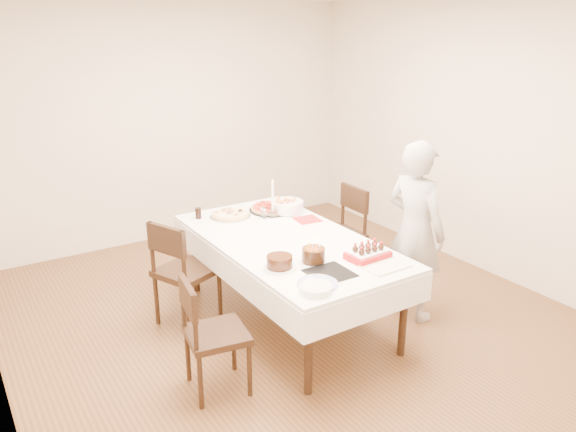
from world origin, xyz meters
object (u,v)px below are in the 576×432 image
chair_left_savory (187,271)px  pizza_white (230,215)px  layer_cake (280,262)px  strawberry_box (368,254)px  pizza_pepperoni (271,208)px  cola_glass (198,213)px  chair_left_dessert (217,334)px  pasta_bowl (287,206)px  chair_right_savory (337,235)px  birthday_cake (314,250)px  dining_table (288,280)px  person (415,231)px  taper_candle (273,198)px

chair_left_savory → pizza_white: 0.73m
layer_cake → strawberry_box: layer_cake is taller
pizza_pepperoni → cola_glass: size_ratio=4.15×
chair_left_dessert → pasta_bowl: bearing=-129.5°
chair_right_savory → birthday_cake: bearing=-134.9°
dining_table → strawberry_box: (0.29, -0.67, 0.41)m
chair_right_savory → pizza_pepperoni: 0.72m
birthday_cake → pasta_bowl: bearing=66.9°
chair_right_savory → strawberry_box: 1.27m
dining_table → chair_left_dessert: chair_left_dessert is taller
person → pizza_pepperoni: size_ratio=3.71×
layer_cake → cola_glass: bearing=91.9°
dining_table → chair_right_savory: chair_right_savory is taller
birthday_cake → strawberry_box: 0.42m
chair_left_savory → pizza_pepperoni: chair_left_savory is taller
taper_candle → pizza_pepperoni: bearing=63.1°
dining_table → pasta_bowl: (0.37, 0.60, 0.43)m
taper_candle → layer_cake: 1.15m
pizza_white → taper_candle: (0.33, -0.21, 0.16)m
taper_candle → person: bearing=-53.5°
taper_candle → chair_left_dessert: bearing=-135.7°
chair_left_dessert → birthday_cake: size_ratio=4.94×
chair_right_savory → pizza_white: size_ratio=2.47×
cola_glass → pizza_pepperoni: bearing=-13.7°
pizza_white → chair_right_savory: bearing=-18.3°
chair_left_dessert → birthday_cake: 0.94m
taper_candle → chair_left_savory: bearing=-173.3°
chair_left_savory → strawberry_box: bearing=110.4°
chair_left_dessert → cola_glass: bearing=-100.8°
pasta_bowl → strawberry_box: 1.27m
person → pasta_bowl: size_ratio=5.09×
chair_left_savory → chair_left_dessert: size_ratio=1.10×
chair_right_savory → taper_candle: bearing=170.6°
person → pizza_white: bearing=33.7°
chair_left_dessert → person: 1.93m
dining_table → pizza_pepperoni: pizza_pepperoni is taller
chair_left_dessert → layer_cake: chair_left_dessert is taller
person → cola_glass: bearing=37.2°
pasta_bowl → pizza_pepperoni: bearing=131.2°
person → cola_glass: person is taller
person → birthday_cake: (-1.05, 0.00, 0.06)m
chair_right_savory → cola_glass: chair_right_savory is taller
dining_table → cola_glass: 1.06m
pizza_pepperoni → birthday_cake: size_ratio=2.42×
dining_table → layer_cake: 0.72m
chair_left_savory → pasta_bowl: 1.17m
pasta_bowl → birthday_cake: 1.18m
chair_left_dessert → pizza_white: (0.79, 1.30, 0.34)m
dining_table → pasta_bowl: bearing=57.9°
pizza_pepperoni → chair_left_savory: bearing=-164.7°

